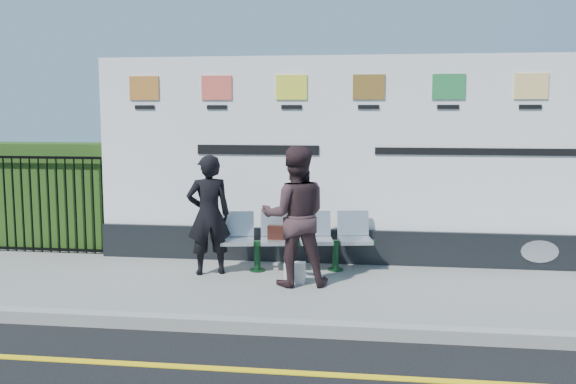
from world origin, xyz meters
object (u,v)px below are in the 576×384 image
object	(u,v)px
woman_right	(295,216)
woman_left	(209,215)
bench	(296,255)
billboard	(367,175)

from	to	relation	value
woman_right	woman_left	bearing A→B (deg)	-28.39
bench	woman_right	bearing A→B (deg)	-94.45
woman_left	woman_right	size ratio (longest dim) A/B	0.92
billboard	bench	bearing A→B (deg)	-147.10
bench	woman_left	world-z (taller)	woman_left
bench	woman_right	xyz separation A→B (m)	(0.07, -0.72, 0.67)
billboard	bench	distance (m)	1.57
woman_right	billboard	bearing A→B (deg)	-134.30
woman_left	woman_right	world-z (taller)	woman_right
billboard	woman_right	xyz separation A→B (m)	(-0.89, -1.34, -0.41)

